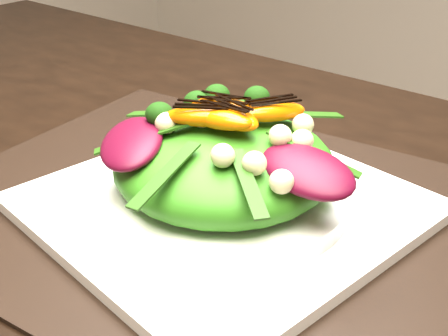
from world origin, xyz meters
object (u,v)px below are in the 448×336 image
Objects in this scene: placemat at (224,212)px; orange_segment at (229,107)px; plate_base at (224,205)px; salad_bowl at (224,191)px; lettuce_mound at (224,163)px; dining_table at (111,220)px.

placemat is 0.09m from orange_segment.
placemat is 1.78× the size of plate_base.
salad_bowl is (0.00, 0.00, 0.02)m from placemat.
salad_bowl is 3.51× the size of orange_segment.
plate_base is at bearing 180.00° from lettuce_mound.
salad_bowl is (0.00, 0.00, 0.01)m from plate_base.
orange_segment is (-0.02, 0.03, 0.07)m from salad_bowl.
lettuce_mound is at bearing 0.00° from salad_bowl.
lettuce_mound reaches higher than placemat.
dining_table is 25.60× the size of orange_segment.
salad_bowl is at bearing 0.00° from placemat.
dining_table is at bearing -152.04° from placemat.
lettuce_mound is at bearing 0.00° from plate_base.
lettuce_mound is at bearing 0.00° from placemat.
orange_segment is (-0.02, 0.03, 0.04)m from lettuce_mound.
dining_table is 0.13m from lettuce_mound.
lettuce_mound is at bearing 27.96° from dining_table.
placemat is 0.05m from lettuce_mound.
placemat is at bearing -58.42° from orange_segment.
dining_table reaches higher than lettuce_mound.
lettuce_mound is (0.00, 0.00, 0.05)m from placemat.
dining_table is 0.11m from plate_base.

